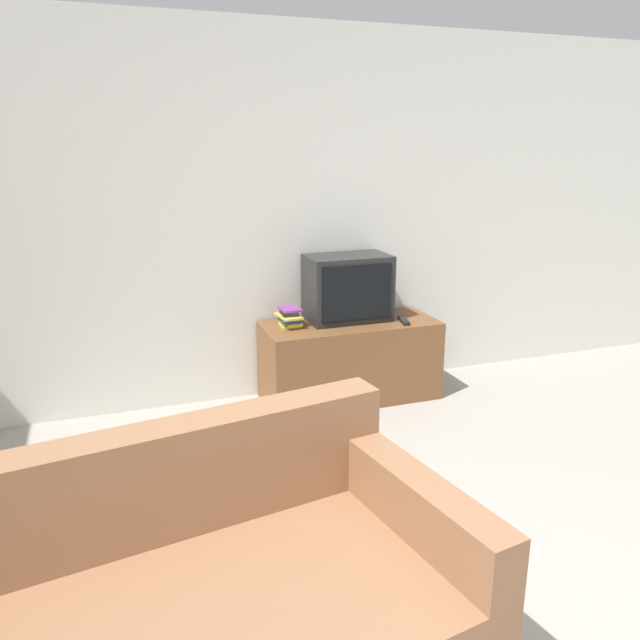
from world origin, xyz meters
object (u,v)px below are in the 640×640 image
(tv_stand, at_px, (350,360))
(remote_on_stand, at_px, (404,321))
(television, at_px, (348,288))
(book_stack, at_px, (289,317))

(tv_stand, relative_size, remote_on_stand, 6.69)
(remote_on_stand, bearing_deg, television, 150.08)
(book_stack, bearing_deg, tv_stand, -7.24)
(tv_stand, relative_size, television, 2.12)
(book_stack, xyz_separation_m, remote_on_stand, (0.80, -0.18, -0.05))
(tv_stand, distance_m, remote_on_stand, 0.49)
(tv_stand, height_order, book_stack, book_stack)
(television, height_order, book_stack, television)
(book_stack, bearing_deg, television, 3.34)
(tv_stand, xyz_separation_m, remote_on_stand, (0.36, -0.12, 0.30))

